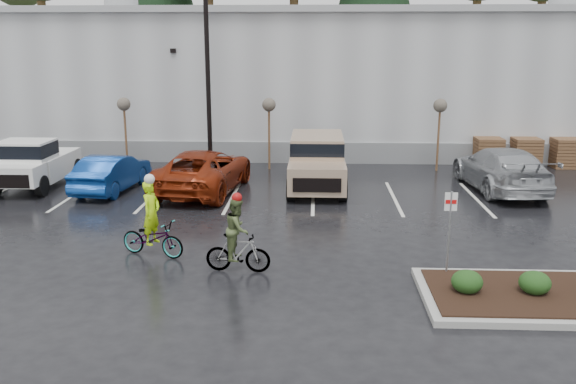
{
  "coord_description": "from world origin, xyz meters",
  "views": [
    {
      "loc": [
        0.55,
        -13.94,
        5.69
      ],
      "look_at": [
        -0.23,
        3.57,
        1.3
      ],
      "focal_mm": 38.0,
      "sensor_mm": 36.0,
      "label": 1
    }
  ],
  "objects_px": {
    "pickup_white": "(38,161)",
    "suv_tan": "(317,163)",
    "sapling_west": "(124,108)",
    "sapling_mid": "(269,109)",
    "fire_lane_sign": "(450,224)",
    "cyclist_olive": "(238,243)",
    "pallet_stack_c": "(565,153)",
    "lamppost": "(207,40)",
    "cyclist_hivis": "(152,231)",
    "pallet_stack_b": "(525,152)",
    "pallet_stack_a": "(488,152)",
    "car_blue": "(112,173)",
    "car_far_silver": "(501,169)",
    "sapling_east": "(440,110)",
    "car_red": "(203,171)"
  },
  "relations": [
    {
      "from": "lamppost",
      "to": "sapling_west",
      "type": "bearing_deg",
      "value": 165.96
    },
    {
      "from": "sapling_west",
      "to": "car_blue",
      "type": "xyz_separation_m",
      "value": [
        0.73,
        -4.32,
        -2.01
      ]
    },
    {
      "from": "sapling_east",
      "to": "pallet_stack_a",
      "type": "bearing_deg",
      "value": 21.8
    },
    {
      "from": "lamppost",
      "to": "suv_tan",
      "type": "xyz_separation_m",
      "value": [
        4.64,
        -2.69,
        -4.66
      ]
    },
    {
      "from": "lamppost",
      "to": "car_blue",
      "type": "xyz_separation_m",
      "value": [
        -3.27,
        -3.32,
        -4.97
      ]
    },
    {
      "from": "car_red",
      "to": "cyclist_olive",
      "type": "bearing_deg",
      "value": 113.84
    },
    {
      "from": "car_red",
      "to": "pallet_stack_a",
      "type": "bearing_deg",
      "value": -148.81
    },
    {
      "from": "pallet_stack_c",
      "to": "cyclist_olive",
      "type": "distance_m",
      "value": 19.04
    },
    {
      "from": "pickup_white",
      "to": "sapling_west",
      "type": "bearing_deg",
      "value": 54.63
    },
    {
      "from": "lamppost",
      "to": "pallet_stack_c",
      "type": "bearing_deg",
      "value": 7.13
    },
    {
      "from": "suv_tan",
      "to": "car_far_silver",
      "type": "distance_m",
      "value": 7.12
    },
    {
      "from": "lamppost",
      "to": "suv_tan",
      "type": "bearing_deg",
      "value": -30.14
    },
    {
      "from": "sapling_mid",
      "to": "suv_tan",
      "type": "distance_m",
      "value": 4.59
    },
    {
      "from": "lamppost",
      "to": "pallet_stack_b",
      "type": "distance_m",
      "value": 15.19
    },
    {
      "from": "pallet_stack_b",
      "to": "fire_lane_sign",
      "type": "xyz_separation_m",
      "value": [
        -6.4,
        -13.8,
        0.73
      ]
    },
    {
      "from": "pallet_stack_a",
      "to": "fire_lane_sign",
      "type": "bearing_deg",
      "value": -108.81
    },
    {
      "from": "pickup_white",
      "to": "car_red",
      "type": "distance_m",
      "value": 6.83
    },
    {
      "from": "sapling_west",
      "to": "pallet_stack_a",
      "type": "relative_size",
      "value": 2.37
    },
    {
      "from": "pickup_white",
      "to": "cyclist_hivis",
      "type": "bearing_deg",
      "value": -49.83
    },
    {
      "from": "sapling_west",
      "to": "pallet_stack_c",
      "type": "distance_m",
      "value": 20.13
    },
    {
      "from": "car_blue",
      "to": "cyclist_hivis",
      "type": "bearing_deg",
      "value": 122.66
    },
    {
      "from": "lamppost",
      "to": "cyclist_hivis",
      "type": "distance_m",
      "value": 11.62
    },
    {
      "from": "sapling_west",
      "to": "cyclist_hivis",
      "type": "relative_size",
      "value": 1.41
    },
    {
      "from": "sapling_west",
      "to": "suv_tan",
      "type": "xyz_separation_m",
      "value": [
        8.64,
        -3.69,
        -1.7
      ]
    },
    {
      "from": "cyclist_olive",
      "to": "fire_lane_sign",
      "type": "bearing_deg",
      "value": -87.8
    },
    {
      "from": "suv_tan",
      "to": "pallet_stack_a",
      "type": "bearing_deg",
      "value": 30.82
    },
    {
      "from": "pallet_stack_a",
      "to": "pallet_stack_c",
      "type": "xyz_separation_m",
      "value": [
        3.5,
        0.0,
        0.0
      ]
    },
    {
      "from": "sapling_west",
      "to": "sapling_east",
      "type": "distance_m",
      "value": 14.0
    },
    {
      "from": "sapling_west",
      "to": "car_blue",
      "type": "relative_size",
      "value": 0.74
    },
    {
      "from": "sapling_mid",
      "to": "car_far_silver",
      "type": "height_order",
      "value": "sapling_mid"
    },
    {
      "from": "car_blue",
      "to": "cyclist_olive",
      "type": "height_order",
      "value": "cyclist_olive"
    },
    {
      "from": "car_far_silver",
      "to": "sapling_east",
      "type": "bearing_deg",
      "value": -68.58
    },
    {
      "from": "sapling_mid",
      "to": "pickup_white",
      "type": "distance_m",
      "value": 9.84
    },
    {
      "from": "car_blue",
      "to": "car_red",
      "type": "distance_m",
      "value": 3.55
    },
    {
      "from": "pallet_stack_b",
      "to": "car_far_silver",
      "type": "xyz_separation_m",
      "value": [
        -2.45,
        -4.52,
        0.16
      ]
    },
    {
      "from": "lamppost",
      "to": "pickup_white",
      "type": "xyz_separation_m",
      "value": [
        -6.51,
        -2.54,
        -4.71
      ]
    },
    {
      "from": "sapling_west",
      "to": "sapling_mid",
      "type": "relative_size",
      "value": 1.0
    },
    {
      "from": "cyclist_hivis",
      "to": "cyclist_olive",
      "type": "xyz_separation_m",
      "value": [
        2.45,
        -1.08,
        0.06
      ]
    },
    {
      "from": "lamppost",
      "to": "sapling_west",
      "type": "relative_size",
      "value": 2.88
    },
    {
      "from": "pallet_stack_a",
      "to": "pickup_white",
      "type": "relative_size",
      "value": 0.26
    },
    {
      "from": "fire_lane_sign",
      "to": "suv_tan",
      "type": "bearing_deg",
      "value": 109.15
    },
    {
      "from": "cyclist_hivis",
      "to": "car_blue",
      "type": "bearing_deg",
      "value": 44.39
    },
    {
      "from": "pickup_white",
      "to": "suv_tan",
      "type": "bearing_deg",
      "value": -0.77
    },
    {
      "from": "pallet_stack_a",
      "to": "pallet_stack_b",
      "type": "distance_m",
      "value": 1.7
    },
    {
      "from": "fire_lane_sign",
      "to": "cyclist_olive",
      "type": "relative_size",
      "value": 1.07
    },
    {
      "from": "sapling_mid",
      "to": "car_red",
      "type": "distance_m",
      "value": 5.17
    },
    {
      "from": "car_blue",
      "to": "car_far_silver",
      "type": "relative_size",
      "value": 0.75
    },
    {
      "from": "sapling_west",
      "to": "cyclist_hivis",
      "type": "height_order",
      "value": "sapling_west"
    },
    {
      "from": "pallet_stack_c",
      "to": "car_far_silver",
      "type": "relative_size",
      "value": 0.23
    },
    {
      "from": "car_blue",
      "to": "suv_tan",
      "type": "height_order",
      "value": "suv_tan"
    }
  ]
}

